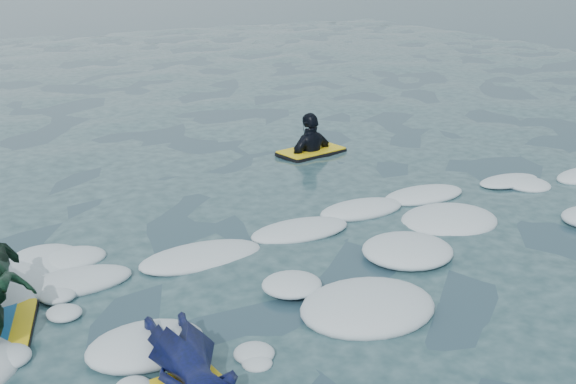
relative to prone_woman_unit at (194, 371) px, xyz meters
name	(u,v)px	position (x,y,z in m)	size (l,w,h in m)	color
ground	(312,302)	(1.40, 0.79, -0.18)	(120.00, 120.00, 0.00)	#1B3841
foam_band	(260,259)	(1.40, 1.83, -0.18)	(12.00, 3.10, 0.30)	silver
prone_woman_unit	(194,371)	(0.00, 0.00, 0.00)	(0.62, 1.45, 0.36)	black
waiting_rider_unit	(311,161)	(3.75, 4.89, -0.28)	(1.07, 0.72, 1.48)	black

